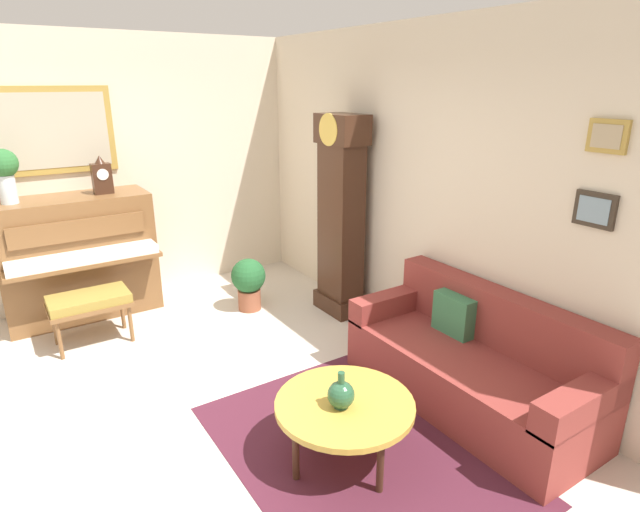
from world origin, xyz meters
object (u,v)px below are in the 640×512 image
Objects in this scene: grandfather_clock at (341,222)px; flower_vase at (4,169)px; piano_bench at (89,303)px; green_jug at (341,394)px; couch at (473,364)px; coffee_table at (345,406)px; piano at (79,257)px; potted_plant at (249,281)px; mantel_clock at (102,176)px.

grandfather_clock is 3.50× the size of flower_vase.
piano_bench is 1.21× the size of flower_vase.
green_jug is (3.27, 1.43, -1.06)m from flower_vase.
couch is 3.28× the size of flower_vase.
piano_bench is 0.80× the size of coffee_table.
flower_vase reaches higher than piano.
couch is at bearing 15.37° from potted_plant.
piano reaches higher than piano_bench.
grandfather_clock is 1.16m from potted_plant.
flower_vase reaches higher than couch.
mantel_clock reaches higher than piano.
piano_bench is at bearing -4.88° from piano.
mantel_clock reaches higher than couch.
coffee_table is at bearing 11.41° from mantel_clock.
mantel_clock reaches higher than green_jug.
mantel_clock reaches higher than potted_plant.
potted_plant is at bearing 60.41° from piano.
potted_plant is (-2.43, 0.55, -0.18)m from green_jug.
piano is at bearing -119.59° from potted_plant.
green_jug is at bearing -62.45° from coffee_table.
piano_bench is at bearing 31.15° from flower_vase.
piano_bench is 1.43m from flower_vase.
grandfather_clock is 2.31× the size of coffee_table.
potted_plant is at bearing -164.63° from couch.
coffee_table is (1.86, -1.29, -0.58)m from grandfather_clock.
piano is 3.92m from couch.
green_jug is (3.27, 0.93, -0.13)m from piano.
grandfather_clock is 8.46× the size of green_jug.
grandfather_clock is (1.38, 2.26, 0.34)m from piano.
grandfather_clock reaches higher than green_jug.
piano_bench is at bearing -94.14° from potted_plant.
piano is 2.48× the size of flower_vase.
mantel_clock is at bearing 152.07° from piano_bench.
piano reaches higher than potted_plant.
coffee_table is (2.52, 1.04, -0.02)m from piano_bench.
coffee_table is at bearing 117.55° from green_jug.
grandfather_clock reaches higher than coffee_table.
potted_plant is (0.83, 1.97, -1.23)m from flower_vase.
couch is 5.00× the size of mantel_clock.
piano is at bearing -163.27° from coffee_table.
piano_bench is at bearing -27.93° from mantel_clock.
coffee_table is 1.57× the size of potted_plant.
couch is at bearing 90.24° from green_jug.
piano reaches higher than couch.
grandfather_clock is at bearing 176.25° from couch.
couch is at bearing 29.16° from mantel_clock.
piano is 1.05m from flower_vase.
coffee_table is 2.32× the size of mantel_clock.
coffee_table is at bearing 22.38° from piano_bench.
couch is at bearing 89.02° from coffee_table.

